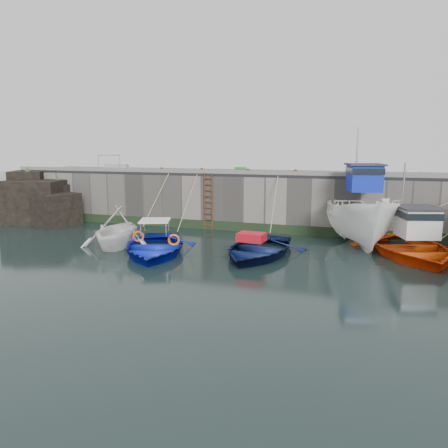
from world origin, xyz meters
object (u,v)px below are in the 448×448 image
(boat_far_white, at_px, (359,218))
(bollard_c, at_px, (248,171))
(ladder, at_px, (208,202))
(bollard_e, at_px, (359,173))
(boat_far_orange, at_px, (410,246))
(boat_near_white, at_px, (117,246))
(boat_near_blue, at_px, (154,253))
(fish_crate, at_px, (240,169))
(boat_near_navy, at_px, (258,255))
(bollard_a, at_px, (162,170))
(bollard_b, at_px, (202,171))
(bollard_d, at_px, (295,172))

(boat_far_white, xyz_separation_m, bollard_c, (-5.95, 1.21, 2.07))
(ladder, relative_size, boat_far_white, 0.40)
(boat_far_white, distance_m, bollard_c, 6.42)
(boat_far_white, xyz_separation_m, bollard_e, (-0.15, 1.21, 2.07))
(boat_far_orange, bearing_deg, bollard_e, 109.95)
(boat_near_white, relative_size, boat_near_blue, 0.79)
(boat_near_white, xyz_separation_m, fish_crate, (3.85, 7.57, 3.29))
(boat_far_white, height_order, fish_crate, boat_far_white)
(boat_near_navy, distance_m, bollard_a, 9.43)
(boat_far_white, height_order, bollard_b, boat_far_white)
(bollard_a, bearing_deg, boat_near_white, -86.26)
(boat_near_blue, bearing_deg, boat_near_white, 143.73)
(ladder, relative_size, bollard_e, 11.43)
(boat_near_navy, distance_m, boat_far_orange, 6.60)
(boat_near_blue, bearing_deg, boat_near_navy, -6.60)
(fish_crate, bearing_deg, bollard_e, -24.59)
(boat_near_navy, bearing_deg, boat_near_white, -170.96)
(boat_far_orange, distance_m, bollard_e, 4.93)
(boat_far_white, height_order, bollard_d, boat_far_white)
(boat_near_blue, xyz_separation_m, boat_far_orange, (10.69, 3.09, 0.41))
(boat_far_orange, relative_size, bollard_d, 25.55)
(boat_far_white, height_order, boat_far_orange, boat_far_white)
(ladder, height_order, bollard_d, bollard_d)
(boat_far_orange, xyz_separation_m, bollard_d, (-5.55, 3.23, 2.89))
(boat_near_navy, xyz_separation_m, boat_far_white, (4.07, 4.07, 1.23))
(bollard_e, bearing_deg, bollard_a, 180.00)
(bollard_c, distance_m, bollard_e, 5.80)
(bollard_b, bearing_deg, ladder, -33.86)
(boat_near_navy, height_order, boat_far_orange, boat_far_orange)
(boat_far_orange, height_order, bollard_e, boat_far_orange)
(bollard_a, distance_m, bollard_d, 7.80)
(boat_near_white, xyz_separation_m, bollard_d, (7.43, 5.66, 3.30))
(boat_far_white, distance_m, fish_crate, 7.88)
(bollard_b, bearing_deg, boat_near_white, -110.64)
(boat_near_white, height_order, boat_far_white, boat_far_white)
(boat_far_orange, distance_m, bollard_d, 7.04)
(fish_crate, distance_m, bollard_d, 4.06)
(ladder, distance_m, fish_crate, 3.07)
(boat_far_white, bearing_deg, boat_near_navy, -148.68)
(bollard_d, height_order, bollard_e, same)
(bollard_d, bearing_deg, bollard_b, 180.00)
(fish_crate, distance_m, bollard_c, 2.15)
(boat_near_white, bearing_deg, boat_near_blue, -28.63)
(boat_near_blue, height_order, boat_far_white, boat_far_white)
(fish_crate, bearing_deg, bollard_a, -164.42)
(bollard_a, relative_size, bollard_d, 1.00)
(fish_crate, distance_m, bollard_b, 2.57)
(bollard_a, bearing_deg, boat_far_orange, -13.62)
(fish_crate, bearing_deg, boat_far_white, -33.06)
(boat_far_white, relative_size, boat_far_orange, 1.12)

